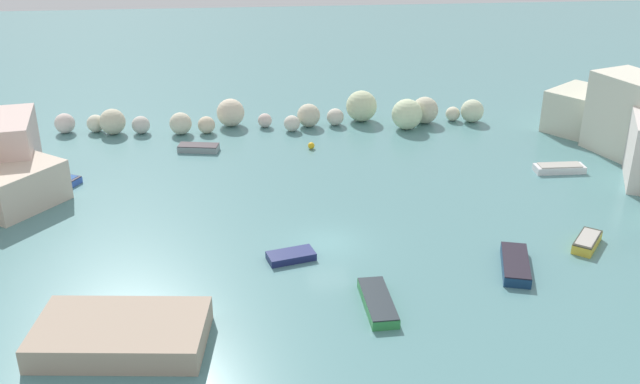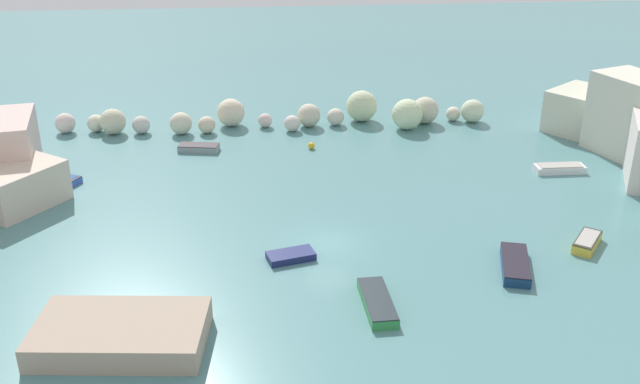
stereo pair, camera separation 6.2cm
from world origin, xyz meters
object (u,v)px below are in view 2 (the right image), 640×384
Objects in this scene: stone_dock at (121,334)px; moored_boat_4 at (515,264)px; moored_boat_6 at (291,256)px; channel_buoy at (311,146)px; moored_boat_3 at (199,148)px; moored_boat_2 at (560,168)px; moored_boat_5 at (59,179)px; moored_boat_7 at (587,242)px; moored_boat_1 at (377,302)px.

stone_dock is 21.44m from moored_boat_4.
moored_boat_6 is at bearing 41.15° from stone_dock.
channel_buoy is 0.18× the size of moored_boat_6.
moored_boat_3 is 0.76× the size of moored_boat_4.
moored_boat_2 is 23.29m from moored_boat_6.
moored_boat_5 is 20.28m from moored_boat_6.
moored_boat_7 is (33.43, -12.79, 0.07)m from moored_boat_5.
moored_boat_1 is 1.15× the size of moored_boat_2.
moored_boat_1 is 14.40m from moored_boat_7.
stone_dock is 21.32m from moored_boat_5.
moored_boat_7 is at bearing 164.82° from moored_boat_6.
moored_boat_1 is 8.84m from moored_boat_4.
moored_boat_6 is at bearing -52.88° from moored_boat_7.
channel_buoy is 8.93m from moored_boat_3.
moored_boat_5 is at bearing -53.16° from moored_boat_6.
moored_boat_4 is (-8.06, -13.40, 0.02)m from moored_boat_2.
moored_boat_7 is (25.97, 7.19, -0.29)m from stone_dock.
moored_boat_4 is 5.57m from moored_boat_7.
stone_dock is 12.70m from moored_boat_1.
channel_buoy is 22.96m from moored_boat_1.
moored_boat_3 is at bearing 177.67° from channel_buoy.
moored_boat_3 is (-10.39, 23.27, -0.01)m from moored_boat_1.
channel_buoy is 0.18× the size of moored_boat_7.
moored_boat_1 is at bearing -133.99° from moored_boat_2.
moored_boat_7 is (17.56, -0.16, 0.11)m from moored_boat_6.
channel_buoy is 17.77m from moored_boat_6.
moored_boat_4 is 12.65m from moored_boat_6.
moored_boat_2 is at bearing -20.00° from channel_buoy.
moored_boat_1 is at bearing 9.10° from stone_dock.
channel_buoy is 0.15× the size of moored_boat_2.
moored_boat_1 reaches higher than channel_buoy.
stone_dock is 2.71× the size of moored_boat_7.
stone_dock reaches higher than channel_buoy.
moored_boat_1 is 1.44× the size of moored_boat_7.
moored_boat_1 reaches higher than moored_boat_6.
moored_boat_7 is (5.13, 2.16, 0.02)m from moored_boat_4.
moored_boat_7 reaches higher than moored_boat_6.
stone_dock is 1.81× the size of moored_boat_4.
moored_boat_1 is at bearing 125.93° from moored_boat_4.
moored_boat_4 is (8.31, 3.02, 0.03)m from moored_boat_1.
moored_boat_5 is (-19.99, 17.97, -0.02)m from moored_boat_1.
moored_boat_5 is 1.16× the size of moored_boat_7.
stone_dock reaches higher than moored_boat_3.
moored_boat_3 is at bearing -158.02° from moored_boat_1.
channel_buoy is at bearing 160.92° from moored_boat_2.
moored_boat_6 is (-4.13, 5.34, -0.06)m from moored_boat_1.
moored_boat_7 is (23.83, -18.09, 0.06)m from moored_boat_3.
moored_boat_6 is at bearing 119.41° from moored_boat_3.
channel_buoy is at bearing -136.98° from moored_boat_5.
moored_boat_3 is at bearing -85.38° from moored_boat_6.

